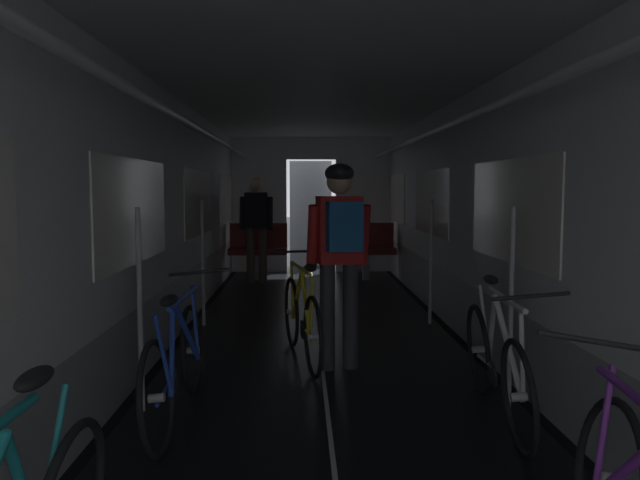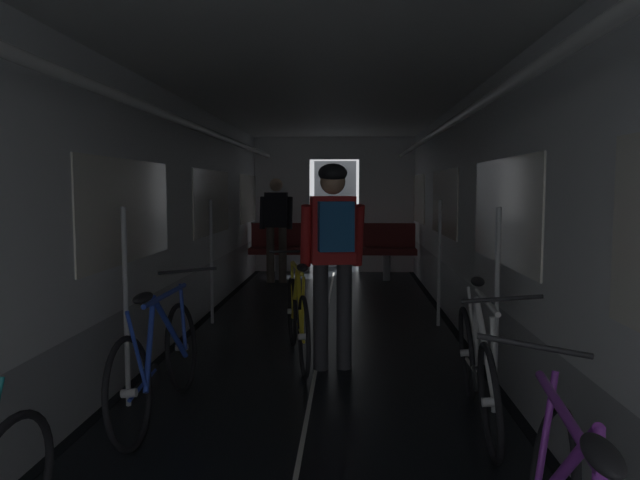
# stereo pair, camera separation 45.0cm
# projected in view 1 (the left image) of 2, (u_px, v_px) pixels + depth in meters

# --- Properties ---
(train_car_shell) EXTENTS (3.14, 12.34, 2.57)m
(train_car_shell) POSITION_uv_depth(u_px,v_px,m) (320.00, 169.00, 5.52)
(train_car_shell) COLOR black
(train_car_shell) RESTS_ON ground
(bench_seat_far_left) EXTENTS (0.98, 0.51, 0.95)m
(bench_seat_far_left) POSITION_uv_depth(u_px,v_px,m) (258.00, 246.00, 10.05)
(bench_seat_far_left) COLOR gray
(bench_seat_far_left) RESTS_ON ground
(bench_seat_far_right) EXTENTS (0.98, 0.51, 0.95)m
(bench_seat_far_right) POSITION_uv_depth(u_px,v_px,m) (366.00, 246.00, 10.10)
(bench_seat_far_right) COLOR gray
(bench_seat_far_right) RESTS_ON ground
(bicycle_white) EXTENTS (0.44, 1.69, 0.95)m
(bicycle_white) POSITION_uv_depth(u_px,v_px,m) (496.00, 363.00, 3.96)
(bicycle_white) COLOR black
(bicycle_white) RESTS_ON ground
(bicycle_blue) EXTENTS (0.44, 1.69, 0.95)m
(bicycle_blue) POSITION_uv_depth(u_px,v_px,m) (178.00, 364.00, 3.93)
(bicycle_blue) COLOR black
(bicycle_blue) RESTS_ON ground
(person_cyclist_aisle) EXTENTS (0.56, 0.43, 1.73)m
(person_cyclist_aisle) POSITION_uv_depth(u_px,v_px,m) (340.00, 243.00, 5.00)
(person_cyclist_aisle) COLOR #2D2D33
(person_cyclist_aisle) RESTS_ON ground
(bicycle_yellow_in_aisle) EXTENTS (0.48, 1.67, 0.93)m
(bicycle_yellow_in_aisle) POSITION_uv_depth(u_px,v_px,m) (301.00, 318.00, 5.32)
(bicycle_yellow_in_aisle) COLOR black
(bicycle_yellow_in_aisle) RESTS_ON ground
(person_standing_near_bench) EXTENTS (0.53, 0.23, 1.69)m
(person_standing_near_bench) POSITION_uv_depth(u_px,v_px,m) (256.00, 223.00, 9.64)
(person_standing_near_bench) COLOR brown
(person_standing_near_bench) RESTS_ON ground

